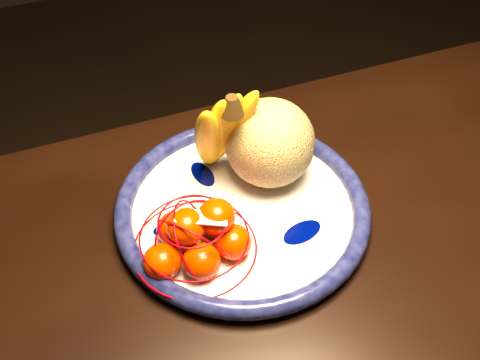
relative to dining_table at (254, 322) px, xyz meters
name	(u,v)px	position (x,y,z in m)	size (l,w,h in m)	color
dining_table	(254,322)	(0.00, 0.00, 0.00)	(1.40, 0.85, 0.69)	black
fruit_bowl	(242,209)	(0.04, 0.14, 0.09)	(0.39, 0.39, 0.03)	white
cantaloupe	(270,143)	(0.10, 0.20, 0.16)	(0.14, 0.14, 0.14)	olive
banana_bunch	(219,129)	(0.03, 0.22, 0.19)	(0.13, 0.13, 0.20)	yellow
mandarin_bag	(198,237)	(-0.05, 0.09, 0.12)	(0.21, 0.21, 0.11)	#FF3100
price_tag	(201,217)	(-0.05, 0.09, 0.17)	(0.07, 0.03, 0.00)	white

